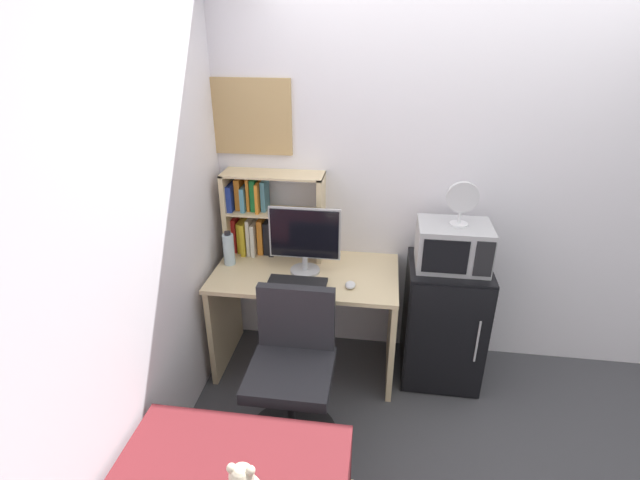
{
  "coord_description": "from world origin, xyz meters",
  "views": [
    {
      "loc": [
        -0.47,
        -3.01,
        2.26
      ],
      "look_at": [
        -0.84,
        -0.37,
        1.02
      ],
      "focal_mm": 26.3,
      "sensor_mm": 36.0,
      "label": 1
    }
  ],
  "objects_px": {
    "hutch_bookshelf": "(262,214)",
    "microwave": "(453,246)",
    "desk_fan": "(463,201)",
    "water_bottle": "(229,249)",
    "keyboard": "(297,283)",
    "mini_fridge": "(443,322)",
    "computer_mouse": "(350,285)",
    "wall_corkboard": "(243,117)",
    "monitor": "(305,238)",
    "desk_chair": "(293,378)"
  },
  "relations": [
    {
      "from": "monitor",
      "to": "water_bottle",
      "type": "relative_size",
      "value": 1.94
    },
    {
      "from": "desk_fan",
      "to": "desk_chair",
      "type": "relative_size",
      "value": 0.3
    },
    {
      "from": "mini_fridge",
      "to": "microwave",
      "type": "height_order",
      "value": "microwave"
    },
    {
      "from": "monitor",
      "to": "wall_corkboard",
      "type": "distance_m",
      "value": 0.89
    },
    {
      "from": "water_bottle",
      "to": "wall_corkboard",
      "type": "bearing_deg",
      "value": 76.82
    },
    {
      "from": "keyboard",
      "to": "water_bottle",
      "type": "xyz_separation_m",
      "value": [
        -0.5,
        0.21,
        0.1
      ]
    },
    {
      "from": "water_bottle",
      "to": "microwave",
      "type": "relative_size",
      "value": 0.54
    },
    {
      "from": "wall_corkboard",
      "to": "desk_fan",
      "type": "bearing_deg",
      "value": -11.43
    },
    {
      "from": "keyboard",
      "to": "desk_chair",
      "type": "bearing_deg",
      "value": -83.81
    },
    {
      "from": "hutch_bookshelf",
      "to": "wall_corkboard",
      "type": "xyz_separation_m",
      "value": [
        -0.12,
        0.09,
        0.64
      ]
    },
    {
      "from": "hutch_bookshelf",
      "to": "computer_mouse",
      "type": "xyz_separation_m",
      "value": [
        0.65,
        -0.4,
        -0.28
      ]
    },
    {
      "from": "microwave",
      "to": "monitor",
      "type": "bearing_deg",
      "value": -177.16
    },
    {
      "from": "hutch_bookshelf",
      "to": "mini_fridge",
      "type": "distance_m",
      "value": 1.43
    },
    {
      "from": "computer_mouse",
      "to": "desk_chair",
      "type": "distance_m",
      "value": 0.66
    },
    {
      "from": "mini_fridge",
      "to": "wall_corkboard",
      "type": "relative_size",
      "value": 1.31
    },
    {
      "from": "wall_corkboard",
      "to": "water_bottle",
      "type": "bearing_deg",
      "value": -103.18
    },
    {
      "from": "computer_mouse",
      "to": "desk_fan",
      "type": "bearing_deg",
      "value": 17.68
    },
    {
      "from": "computer_mouse",
      "to": "desk_fan",
      "type": "distance_m",
      "value": 0.84
    },
    {
      "from": "computer_mouse",
      "to": "wall_corkboard",
      "type": "bearing_deg",
      "value": 147.52
    },
    {
      "from": "keyboard",
      "to": "desk_chair",
      "type": "distance_m",
      "value": 0.58
    },
    {
      "from": "monitor",
      "to": "keyboard",
      "type": "relative_size",
      "value": 1.25
    },
    {
      "from": "computer_mouse",
      "to": "water_bottle",
      "type": "distance_m",
      "value": 0.86
    },
    {
      "from": "hutch_bookshelf",
      "to": "microwave",
      "type": "bearing_deg",
      "value": -8.48
    },
    {
      "from": "hutch_bookshelf",
      "to": "monitor",
      "type": "relative_size",
      "value": 1.46
    },
    {
      "from": "monitor",
      "to": "desk_fan",
      "type": "distance_m",
      "value": 0.99
    },
    {
      "from": "keyboard",
      "to": "computer_mouse",
      "type": "height_order",
      "value": "computer_mouse"
    },
    {
      "from": "keyboard",
      "to": "water_bottle",
      "type": "height_order",
      "value": "water_bottle"
    },
    {
      "from": "hutch_bookshelf",
      "to": "mini_fridge",
      "type": "bearing_deg",
      "value": -8.61
    },
    {
      "from": "microwave",
      "to": "desk_fan",
      "type": "xyz_separation_m",
      "value": [
        0.02,
        -0.01,
        0.3
      ]
    },
    {
      "from": "desk_fan",
      "to": "wall_corkboard",
      "type": "bearing_deg",
      "value": 168.57
    },
    {
      "from": "monitor",
      "to": "microwave",
      "type": "xyz_separation_m",
      "value": [
        0.93,
        0.05,
        -0.02
      ]
    },
    {
      "from": "computer_mouse",
      "to": "microwave",
      "type": "relative_size",
      "value": 0.2
    },
    {
      "from": "microwave",
      "to": "desk_chair",
      "type": "distance_m",
      "value": 1.27
    },
    {
      "from": "desk_fan",
      "to": "water_bottle",
      "type": "bearing_deg",
      "value": -179.74
    },
    {
      "from": "hutch_bookshelf",
      "to": "water_bottle",
      "type": "distance_m",
      "value": 0.33
    },
    {
      "from": "monitor",
      "to": "desk_fan",
      "type": "relative_size",
      "value": 1.66
    },
    {
      "from": "hutch_bookshelf",
      "to": "keyboard",
      "type": "height_order",
      "value": "hutch_bookshelf"
    },
    {
      "from": "desk_fan",
      "to": "monitor",
      "type": "bearing_deg",
      "value": -177.59
    },
    {
      "from": "monitor",
      "to": "microwave",
      "type": "distance_m",
      "value": 0.93
    },
    {
      "from": "desk_fan",
      "to": "keyboard",
      "type": "bearing_deg",
      "value": -167.47
    },
    {
      "from": "wall_corkboard",
      "to": "monitor",
      "type": "bearing_deg",
      "value": -35.47
    },
    {
      "from": "wall_corkboard",
      "to": "computer_mouse",
      "type": "bearing_deg",
      "value": -32.48
    },
    {
      "from": "water_bottle",
      "to": "microwave",
      "type": "bearing_deg",
      "value": 0.5
    },
    {
      "from": "hutch_bookshelf",
      "to": "wall_corkboard",
      "type": "height_order",
      "value": "wall_corkboard"
    },
    {
      "from": "keyboard",
      "to": "mini_fridge",
      "type": "relative_size",
      "value": 0.43
    },
    {
      "from": "computer_mouse",
      "to": "desk_fan",
      "type": "relative_size",
      "value": 0.32
    },
    {
      "from": "keyboard",
      "to": "desk_fan",
      "type": "distance_m",
      "value": 1.12
    },
    {
      "from": "hutch_bookshelf",
      "to": "mini_fridge",
      "type": "relative_size",
      "value": 0.8
    },
    {
      "from": "microwave",
      "to": "wall_corkboard",
      "type": "relative_size",
      "value": 0.69
    },
    {
      "from": "monitor",
      "to": "water_bottle",
      "type": "xyz_separation_m",
      "value": [
        -0.52,
        0.03,
        -0.13
      ]
    }
  ]
}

